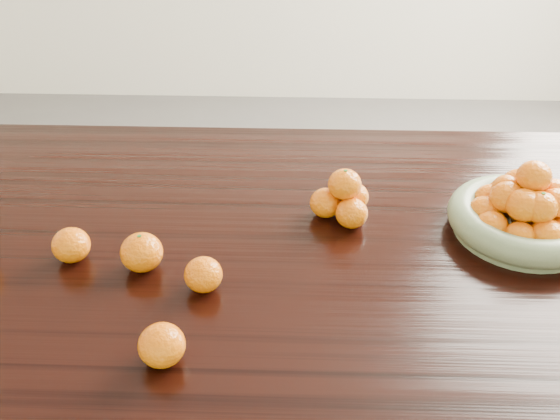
{
  "coord_description": "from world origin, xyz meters",
  "views": [
    {
      "loc": [
        0.06,
        -1.0,
        1.47
      ],
      "look_at": [
        0.03,
        -0.02,
        0.83
      ],
      "focal_mm": 40.0,
      "sensor_mm": 36.0,
      "label": 1
    }
  ],
  "objects_px": {
    "fruit_bowl": "(524,213)",
    "orange_pyramid": "(344,199)",
    "loose_orange_0": "(142,252)",
    "dining_table": "(266,273)"
  },
  "relations": [
    {
      "from": "fruit_bowl",
      "to": "orange_pyramid",
      "type": "distance_m",
      "value": 0.35
    },
    {
      "from": "dining_table",
      "to": "orange_pyramid",
      "type": "relative_size",
      "value": 15.54
    },
    {
      "from": "dining_table",
      "to": "fruit_bowl",
      "type": "relative_size",
      "value": 6.78
    },
    {
      "from": "fruit_bowl",
      "to": "loose_orange_0",
      "type": "distance_m",
      "value": 0.74
    },
    {
      "from": "dining_table",
      "to": "fruit_bowl",
      "type": "height_order",
      "value": "fruit_bowl"
    },
    {
      "from": "fruit_bowl",
      "to": "orange_pyramid",
      "type": "bearing_deg",
      "value": 172.58
    },
    {
      "from": "fruit_bowl",
      "to": "orange_pyramid",
      "type": "xyz_separation_m",
      "value": [
        -0.35,
        0.05,
        -0.0
      ]
    },
    {
      "from": "orange_pyramid",
      "to": "loose_orange_0",
      "type": "bearing_deg",
      "value": -153.81
    },
    {
      "from": "loose_orange_0",
      "to": "dining_table",
      "type": "bearing_deg",
      "value": 25.15
    },
    {
      "from": "orange_pyramid",
      "to": "loose_orange_0",
      "type": "xyz_separation_m",
      "value": [
        -0.38,
        -0.19,
        -0.01
      ]
    }
  ]
}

